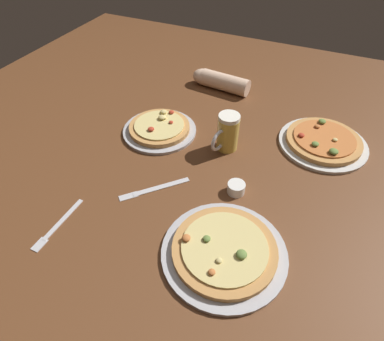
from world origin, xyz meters
name	(u,v)px	position (x,y,z in m)	size (l,w,h in m)	color
ground_plane	(192,178)	(0.00, 0.00, -0.01)	(2.40, 2.40, 0.03)	brown
pizza_plate_near	(224,251)	(0.20, -0.24, 0.02)	(0.34, 0.34, 0.05)	#B2B2B7
pizza_plate_far	(323,141)	(0.38, 0.34, 0.02)	(0.32, 0.32, 0.05)	silver
pizza_plate_side	(160,128)	(-0.21, 0.17, 0.02)	(0.28, 0.28, 0.05)	#B2B2B7
beer_mug_dark	(227,133)	(0.06, 0.18, 0.07)	(0.08, 0.13, 0.14)	gold
ramekin_sauce	(236,188)	(0.16, -0.01, 0.02)	(0.06, 0.06, 0.04)	white
fork_left	(58,225)	(-0.27, -0.35, 0.00)	(0.03, 0.20, 0.01)	silver
knife_right	(154,189)	(-0.08, -0.11, 0.00)	(0.18, 0.18, 0.01)	silver
diner_arm	(218,81)	(-0.13, 0.57, 0.04)	(0.28, 0.10, 0.08)	beige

